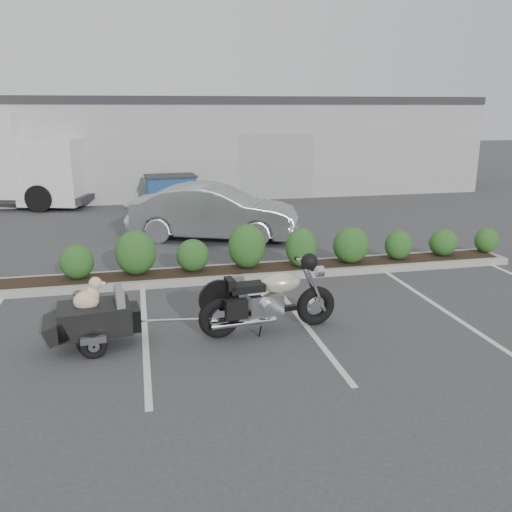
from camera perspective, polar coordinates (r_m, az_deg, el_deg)
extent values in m
plane|color=#38383A|center=(9.86, -2.89, -6.10)|extent=(90.00, 90.00, 0.00)
cube|color=#9E9E93|center=(12.05, 0.05, -1.64)|extent=(12.00, 1.00, 0.15)
cube|color=#9EA099|center=(26.14, -9.31, 11.73)|extent=(26.00, 10.00, 4.00)
torus|color=black|center=(8.79, -3.89, -6.48)|extent=(0.70, 0.25, 0.69)
torus|color=black|center=(9.33, 6.30, -5.22)|extent=(0.70, 0.25, 0.69)
cylinder|color=silver|center=(8.79, -3.89, -6.48)|extent=(0.30, 0.15, 0.29)
cylinder|color=silver|center=(9.33, 6.30, -5.22)|extent=(0.26, 0.13, 0.25)
cylinder|color=silver|center=(9.08, 6.22, -3.25)|extent=(0.45, 0.10, 0.91)
cylinder|color=silver|center=(9.26, 5.70, -2.86)|extent=(0.45, 0.10, 0.91)
cylinder|color=silver|center=(8.99, 5.07, -0.80)|extent=(0.11, 0.72, 0.04)
cylinder|color=silver|center=(9.15, 6.70, -1.63)|extent=(0.14, 0.20, 0.19)
sphere|color=black|center=(8.67, 5.65, -0.58)|extent=(0.29, 0.29, 0.27)
cube|color=silver|center=(8.95, 0.90, -4.99)|extent=(0.60, 0.41, 0.35)
cube|color=black|center=(9.03, 1.52, -5.72)|extent=(0.93, 0.20, 0.08)
ellipsoid|color=beige|center=(8.93, 2.60, -2.81)|extent=(0.72, 0.45, 0.34)
cube|color=black|center=(8.75, -1.00, -3.32)|extent=(0.60, 0.37, 0.12)
cube|color=black|center=(8.65, -2.76, -2.92)|extent=(0.16, 0.32, 0.16)
cylinder|color=silver|center=(8.75, -1.27, -7.08)|extent=(1.08, 0.21, 0.09)
cylinder|color=silver|center=(9.07, -1.96, -6.23)|extent=(1.08, 0.21, 0.09)
cube|color=black|center=(8.50, -2.07, -5.60)|extent=(0.36, 0.18, 0.31)
cube|color=black|center=(8.78, -16.62, -6.28)|extent=(1.15, 0.85, 0.43)
cube|color=slate|center=(8.70, -14.18, -4.35)|extent=(0.19, 0.65, 0.31)
cube|color=slate|center=(8.75, -16.33, -5.60)|extent=(0.78, 0.71, 0.04)
cube|color=black|center=(8.82, -20.27, -7.02)|extent=(0.46, 0.78, 0.38)
cube|color=black|center=(8.83, -12.84, -6.26)|extent=(0.26, 0.53, 0.35)
torus|color=black|center=(8.49, -16.70, -9.10)|extent=(0.41, 0.15, 0.40)
torus|color=black|center=(9.29, -16.92, -6.95)|extent=(0.41, 0.15, 0.40)
cube|color=silver|center=(8.39, -16.75, -8.48)|extent=(0.38, 0.12, 0.10)
cube|color=silver|center=(9.29, -16.99, -6.13)|extent=(0.38, 0.12, 0.10)
cylinder|color=black|center=(8.89, -16.81, -7.98)|extent=(0.14, 0.93, 0.04)
cylinder|color=silver|center=(8.88, -11.22, -6.54)|extent=(0.62, 0.10, 0.04)
ellipsoid|color=beige|center=(8.69, -17.44, -4.52)|extent=(0.41, 0.30, 0.31)
ellipsoid|color=beige|center=(8.67, -16.87, -3.95)|extent=(0.24, 0.23, 0.28)
sphere|color=beige|center=(8.61, -16.56, -2.75)|extent=(0.22, 0.22, 0.20)
ellipsoid|color=beige|center=(8.62, -15.94, -2.83)|extent=(0.15, 0.10, 0.07)
sphere|color=black|center=(8.62, -15.53, -2.80)|extent=(0.04, 0.04, 0.04)
ellipsoid|color=beige|center=(8.55, -16.83, -2.76)|extent=(0.05, 0.05, 0.11)
ellipsoid|color=beige|center=(8.66, -16.86, -2.54)|extent=(0.05, 0.05, 0.11)
cylinder|color=beige|center=(8.67, -16.55, -5.29)|extent=(0.05, 0.05, 0.12)
cylinder|color=beige|center=(8.79, -16.59, -5.01)|extent=(0.05, 0.05, 0.12)
imported|color=#ACADB3|center=(15.20, -4.48, 4.60)|extent=(4.93, 3.16, 1.53)
cube|color=navy|center=(20.31, -8.95, 6.67)|extent=(1.81, 1.27, 1.15)
cube|color=#2D2D30|center=(20.23, -9.02, 8.34)|extent=(1.91, 1.37, 0.06)
cube|color=silver|center=(21.54, -20.22, 8.45)|extent=(2.74, 2.96, 2.35)
cube|color=black|center=(21.58, -20.14, 7.61)|extent=(0.65, 1.97, 1.07)
cylinder|color=black|center=(20.68, -21.84, 5.64)|extent=(1.01, 0.56, 0.96)
cylinder|color=black|center=(22.80, -19.33, 6.70)|extent=(1.01, 0.56, 0.96)
cylinder|color=black|center=(23.87, -24.80, 6.50)|extent=(1.01, 0.56, 0.96)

